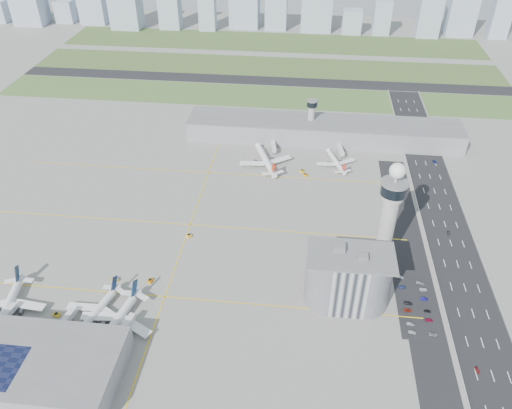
# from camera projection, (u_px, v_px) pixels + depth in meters

# --- Properties ---
(ground) EXTENTS (1000.00, 1000.00, 0.00)m
(ground) POSITION_uv_depth(u_px,v_px,m) (249.00, 263.00, 276.76)
(ground) COLOR gray
(grass_strip_0) EXTENTS (480.00, 50.00, 0.08)m
(grass_strip_0) POSITION_uv_depth(u_px,v_px,m) (257.00, 96.00, 459.43)
(grass_strip_0) COLOR #486831
(grass_strip_0) RESTS_ON ground
(grass_strip_1) EXTENTS (480.00, 60.00, 0.08)m
(grass_strip_1) POSITION_uv_depth(u_px,v_px,m) (265.00, 67.00, 519.73)
(grass_strip_1) COLOR #3C5829
(grass_strip_1) RESTS_ON ground
(grass_strip_2) EXTENTS (480.00, 70.00, 0.08)m
(grass_strip_2) POSITION_uv_depth(u_px,v_px,m) (272.00, 42.00, 584.05)
(grass_strip_2) COLOR #465B2B
(grass_strip_2) RESTS_ON ground
(runway) EXTENTS (480.00, 22.00, 0.10)m
(runway) POSITION_uv_depth(u_px,v_px,m) (261.00, 81.00, 489.17)
(runway) COLOR black
(runway) RESTS_ON ground
(highway) EXTENTS (28.00, 500.00, 0.10)m
(highway) POSITION_uv_depth(u_px,v_px,m) (462.00, 279.00, 266.38)
(highway) COLOR black
(highway) RESTS_ON ground
(barrier_left) EXTENTS (0.60, 500.00, 1.20)m
(barrier_left) POSITION_uv_depth(u_px,v_px,m) (436.00, 277.00, 267.32)
(barrier_left) COLOR #9E9E99
(barrier_left) RESTS_ON ground
(barrier_right) EXTENTS (0.60, 500.00, 1.20)m
(barrier_right) POSITION_uv_depth(u_px,v_px,m) (490.00, 281.00, 264.80)
(barrier_right) COLOR #9E9E99
(barrier_right) RESTS_ON ground
(landside_road) EXTENTS (18.00, 260.00, 0.08)m
(landside_road) POSITION_uv_depth(u_px,v_px,m) (417.00, 289.00, 260.60)
(landside_road) COLOR black
(landside_road) RESTS_ON ground
(parking_lot) EXTENTS (20.00, 44.00, 0.10)m
(parking_lot) POSITION_uv_depth(u_px,v_px,m) (417.00, 306.00, 251.13)
(parking_lot) COLOR black
(parking_lot) RESTS_ON ground
(taxiway_line_h_0) EXTENTS (260.00, 0.60, 0.01)m
(taxiway_line_h_0) POSITION_uv_depth(u_px,v_px,m) (165.00, 297.00, 256.24)
(taxiway_line_h_0) COLOR yellow
(taxiway_line_h_0) RESTS_ON ground
(taxiway_line_h_1) EXTENTS (260.00, 0.60, 0.01)m
(taxiway_line_h_1) POSITION_uv_depth(u_px,v_px,m) (190.00, 225.00, 304.47)
(taxiway_line_h_1) COLOR yellow
(taxiway_line_h_1) RESTS_ON ground
(taxiway_line_h_2) EXTENTS (260.00, 0.60, 0.01)m
(taxiway_line_h_2) POSITION_uv_depth(u_px,v_px,m) (209.00, 173.00, 352.71)
(taxiway_line_h_2) COLOR yellow
(taxiway_line_h_2) RESTS_ON ground
(taxiway_line_v) EXTENTS (0.60, 260.00, 0.01)m
(taxiway_line_v) POSITION_uv_depth(u_px,v_px,m) (190.00, 225.00, 304.47)
(taxiway_line_v) COLOR yellow
(taxiway_line_v) RESTS_ON ground
(control_tower) EXTENTS (14.00, 14.00, 64.50)m
(control_tower) POSITION_uv_depth(u_px,v_px,m) (389.00, 213.00, 256.12)
(control_tower) COLOR #ADAAA5
(control_tower) RESTS_ON ground
(secondary_tower) EXTENTS (8.60, 8.60, 31.90)m
(secondary_tower) POSITION_uv_depth(u_px,v_px,m) (311.00, 116.00, 383.61)
(secondary_tower) COLOR #ADAAA5
(secondary_tower) RESTS_ON ground
(admin_building) EXTENTS (42.00, 24.00, 33.50)m
(admin_building) POSITION_uv_depth(u_px,v_px,m) (348.00, 278.00, 245.40)
(admin_building) COLOR #B2B2B7
(admin_building) RESTS_ON ground
(terminal_pier) EXTENTS (210.00, 32.00, 15.80)m
(terminal_pier) POSITION_uv_depth(u_px,v_px,m) (323.00, 130.00, 387.51)
(terminal_pier) COLOR gray
(terminal_pier) RESTS_ON ground
(near_terminal) EXTENTS (84.00, 42.00, 13.00)m
(near_terminal) POSITION_uv_depth(u_px,v_px,m) (23.00, 366.00, 214.96)
(near_terminal) COLOR gray
(near_terminal) RESTS_ON ground
(airplane_near_a) EXTENTS (44.01, 49.33, 12.21)m
(airplane_near_a) POSITION_uv_depth(u_px,v_px,m) (6.00, 304.00, 244.11)
(airplane_near_a) COLOR white
(airplane_near_a) RESTS_ON ground
(airplane_near_b) EXTENTS (42.44, 46.65, 11.04)m
(airplane_near_b) POSITION_uv_depth(u_px,v_px,m) (94.00, 310.00, 241.89)
(airplane_near_b) COLOR white
(airplane_near_b) RESTS_ON ground
(airplane_near_c) EXTENTS (46.56, 51.70, 12.51)m
(airplane_near_c) POSITION_uv_depth(u_px,v_px,m) (114.00, 319.00, 235.97)
(airplane_near_c) COLOR white
(airplane_near_c) RESTS_ON ground
(airplane_far_a) EXTENTS (52.74, 56.73, 12.84)m
(airplane_far_a) POSITION_uv_depth(u_px,v_px,m) (266.00, 156.00, 358.63)
(airplane_far_a) COLOR white
(airplane_far_a) RESTS_ON ground
(airplane_far_b) EXTENTS (39.12, 42.29, 9.66)m
(airplane_far_b) POSITION_uv_depth(u_px,v_px,m) (336.00, 159.00, 358.81)
(airplane_far_b) COLOR white
(airplane_far_b) RESTS_ON ground
(jet_bridge_near_1) EXTENTS (5.39, 14.31, 5.70)m
(jet_bridge_near_1) POSITION_uv_depth(u_px,v_px,m) (57.00, 333.00, 233.51)
(jet_bridge_near_1) COLOR silver
(jet_bridge_near_1) RESTS_ON ground
(jet_bridge_near_2) EXTENTS (5.39, 14.31, 5.70)m
(jet_bridge_near_2) POSITION_uv_depth(u_px,v_px,m) (119.00, 339.00, 230.81)
(jet_bridge_near_2) COLOR silver
(jet_bridge_near_2) RESTS_ON ground
(jet_bridge_far_0) EXTENTS (5.39, 14.31, 5.70)m
(jet_bridge_far_0) POSITION_uv_depth(u_px,v_px,m) (273.00, 143.00, 381.03)
(jet_bridge_far_0) COLOR silver
(jet_bridge_far_0) RESTS_ON ground
(jet_bridge_far_1) EXTENTS (5.39, 14.31, 5.70)m
(jet_bridge_far_1) POSITION_uv_depth(u_px,v_px,m) (339.00, 147.00, 376.53)
(jet_bridge_far_1) COLOR silver
(jet_bridge_far_1) RESTS_ON ground
(tug_0) EXTENTS (3.84, 3.17, 1.92)m
(tug_0) POSITION_uv_depth(u_px,v_px,m) (56.00, 314.00, 245.42)
(tug_0) COLOR gold
(tug_0) RESTS_ON ground
(tug_1) EXTENTS (4.39, 3.89, 2.12)m
(tug_1) POSITION_uv_depth(u_px,v_px,m) (114.00, 280.00, 264.71)
(tug_1) COLOR yellow
(tug_1) RESTS_ON ground
(tug_2) EXTENTS (2.69, 3.42, 1.77)m
(tug_2) POSITION_uv_depth(u_px,v_px,m) (150.00, 280.00, 264.52)
(tug_2) COLOR orange
(tug_2) RESTS_ON ground
(tug_3) EXTENTS (3.79, 3.68, 1.83)m
(tug_3) POSITION_uv_depth(u_px,v_px,m) (189.00, 235.00, 294.83)
(tug_3) COLOR #EEA319
(tug_3) RESTS_ON ground
(tug_4) EXTENTS (3.23, 2.46, 1.71)m
(tug_4) POSITION_uv_depth(u_px,v_px,m) (305.00, 175.00, 348.99)
(tug_4) COLOR #CF7E03
(tug_4) RESTS_ON ground
(tug_5) EXTENTS (3.28, 3.70, 1.79)m
(tug_5) POSITION_uv_depth(u_px,v_px,m) (302.00, 171.00, 353.02)
(tug_5) COLOR #DCB508
(tug_5) RESTS_ON ground
(car_lot_0) EXTENTS (4.00, 2.06, 1.30)m
(car_lot_0) POSITION_uv_depth(u_px,v_px,m) (412.00, 332.00, 236.93)
(car_lot_0) COLOR silver
(car_lot_0) RESTS_ON ground
(car_lot_1) EXTENTS (3.60, 1.26, 1.19)m
(car_lot_1) POSITION_uv_depth(u_px,v_px,m) (411.00, 324.00, 241.06)
(car_lot_1) COLOR gray
(car_lot_1) RESTS_ON ground
(car_lot_2) EXTENTS (4.15, 2.00, 1.14)m
(car_lot_2) POSITION_uv_depth(u_px,v_px,m) (408.00, 310.00, 248.15)
(car_lot_2) COLOR maroon
(car_lot_2) RESTS_ON ground
(car_lot_3) EXTENTS (4.39, 2.24, 1.22)m
(car_lot_3) POSITION_uv_depth(u_px,v_px,m) (408.00, 303.00, 251.87)
(car_lot_3) COLOR black
(car_lot_3) RESTS_ON ground
(car_lot_4) EXTENTS (3.75, 1.67, 1.25)m
(car_lot_4) POSITION_uv_depth(u_px,v_px,m) (402.00, 287.00, 261.03)
(car_lot_4) COLOR navy
(car_lot_4) RESTS_ON ground
(car_lot_5) EXTENTS (3.64, 1.50, 1.17)m
(car_lot_5) POSITION_uv_depth(u_px,v_px,m) (400.00, 277.00, 266.96)
(car_lot_5) COLOR silver
(car_lot_5) RESTS_ON ground
(car_lot_6) EXTENTS (4.17, 2.21, 1.12)m
(car_lot_6) POSITION_uv_depth(u_px,v_px,m) (433.00, 334.00, 235.90)
(car_lot_6) COLOR gray
(car_lot_6) RESTS_ON ground
(car_lot_7) EXTENTS (3.93, 1.90, 1.10)m
(car_lot_7) POSITION_uv_depth(u_px,v_px,m) (429.00, 320.00, 243.06)
(car_lot_7) COLOR maroon
(car_lot_7) RESTS_ON ground
(car_lot_8) EXTENTS (3.26, 1.32, 1.11)m
(car_lot_8) POSITION_uv_depth(u_px,v_px,m) (427.00, 311.00, 247.75)
(car_lot_8) COLOR black
(car_lot_8) RESTS_ON ground
(car_lot_9) EXTENTS (3.90, 1.46, 1.27)m
(car_lot_9) POSITION_uv_depth(u_px,v_px,m) (424.00, 299.00, 254.18)
(car_lot_9) COLOR navy
(car_lot_9) RESTS_ON ground
(car_lot_10) EXTENTS (3.97, 1.94, 1.09)m
(car_lot_10) POSITION_uv_depth(u_px,v_px,m) (423.00, 289.00, 259.66)
(car_lot_10) COLOR white
(car_lot_10) RESTS_ON ground
(car_lot_11) EXTENTS (4.57, 2.48, 1.26)m
(car_lot_11) POSITION_uv_depth(u_px,v_px,m) (420.00, 283.00, 263.37)
(car_lot_11) COLOR gray
(car_lot_11) RESTS_ON ground
(car_hw_0) EXTENTS (1.75, 3.52, 1.15)m
(car_hw_0) POSITION_uv_depth(u_px,v_px,m) (477.00, 370.00, 219.88)
(car_hw_0) COLOR maroon
(car_hw_0) RESTS_ON ground
(car_hw_1) EXTENTS (1.75, 3.72, 1.18)m
(car_hw_1) POSITION_uv_depth(u_px,v_px,m) (448.00, 233.00, 297.27)
(car_hw_1) COLOR black
(car_hw_1) RESTS_ON ground
(car_hw_2) EXTENTS (2.51, 4.56, 1.21)m
(car_hw_2) POSITION_uv_depth(u_px,v_px,m) (435.00, 162.00, 363.62)
(car_hw_2) COLOR navy
(car_hw_2) RESTS_ON ground
(car_hw_4) EXTENTS (1.64, 3.47, 1.15)m
(car_hw_4) POSITION_uv_depth(u_px,v_px,m) (404.00, 125.00, 411.56)
(car_hw_4) COLOR slate
(car_hw_4) RESTS_ON ground
(skyline_bldg_2) EXTENTS (22.81, 18.25, 26.79)m
(skyline_bldg_2) POSITION_uv_depth(u_px,v_px,m) (65.00, 11.00, 640.93)
(skyline_bldg_2) COLOR #9EADC1
(skyline_bldg_2) RESTS_ON ground
(skyline_bldg_3) EXTENTS (32.30, 25.84, 36.93)m
(skyline_bldg_3) POSITION_uv_depth(u_px,v_px,m) (94.00, 8.00, 635.42)
(skyline_bldg_3) COLOR #9EADC1
(skyline_bldg_3) RESTS_ON ground
(skyline_bldg_4) EXTENTS (35.81, 28.65, 60.36)m
(skyline_bldg_4) POSITION_uv_depth(u_px,v_px,m) (125.00, 3.00, 611.22)
(skyline_bldg_4) COLOR #9EADC1
(skyline_bldg_4) RESTS_ON ground
(skyline_bldg_5) EXTENTS (25.49, 20.39, 66.89)m
(skyline_bldg_5) POSITION_uv_depth(u_px,v_px,m) (169.00, 0.00, 608.01)
(skyline_bldg_5) COLOR #9EADC1
(skyline_bldg_5) RESTS_ON ground
(skyline_bldg_6) EXTENTS (20.04, 16.03, 45.20)m
(skyline_bldg_6) POSITION_uv_depth(u_px,v_px,m) (207.00, 11.00, 608.70)
(skyline_bldg_6) COLOR #9EADC1
(skyline_bldg_6) RESTS_ON ground
(skyline_bldg_7) EXTENTS (35.76, 28.61, 61.22)m
(skyline_bldg_7) POSITION_uv_depth(u_px,v_px,m) (244.00, 1.00, 615.37)
(skyline_bldg_7) COLOR #9EADC1
(skyline_bldg_7) RESTS_ON ground
(skyline_bldg_9) EXTENTS (36.96, 29.57, 62.11)m
(skyline_bldg_9) POSITION_uv_depth(u_px,v_px,m) (317.00, 4.00, 603.36)
(skyline_bldg_9) COLOR #9EADC1
(skyline_bldg_9) RESTS_ON ground
(skyline_bldg_10) EXTENTS (23.01, 18.41, 27.75)m
(skyline_bldg_10) POSITION_uv_depth(u_px,v_px,m) (352.00, 22.00, 602.64)
(skyline_bldg_10) COLOR #9EADC1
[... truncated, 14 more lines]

